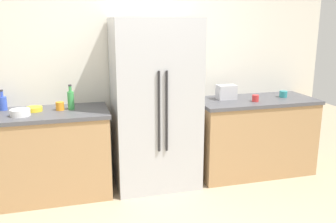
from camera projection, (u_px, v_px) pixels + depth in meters
The scene contains 12 objects.
kitchen_back_panel at pixel (132, 55), 4.22m from camera, with size 4.86×0.10×2.87m, color silver.
counter_left at pixel (38, 155), 3.83m from camera, with size 1.48×0.67×0.92m.
counter_right at pixel (254, 136), 4.47m from camera, with size 1.42×0.67×0.92m.
refrigerator at pixel (155, 105), 4.02m from camera, with size 0.91×0.67×1.86m.
toaster at pixel (226, 92), 4.33m from camera, with size 0.22×0.15×0.17m, color silver.
bottle_a at pixel (3, 103), 3.80m from camera, with size 0.08×0.08×0.22m.
bottle_b at pixel (71, 100), 3.83m from camera, with size 0.07×0.07×0.26m.
cup_a at pixel (60, 106), 3.81m from camera, with size 0.09×0.09×0.09m, color orange.
cup_b at pixel (283, 94), 4.45m from camera, with size 0.09×0.09×0.08m, color teal.
cup_d at pixel (255, 98), 4.21m from camera, with size 0.08×0.08×0.08m, color red.
bowl_a at pixel (20, 113), 3.58m from camera, with size 0.19×0.19×0.07m, color white.
bowl_b at pixel (34, 109), 3.77m from camera, with size 0.16×0.16×0.05m, color yellow.
Camera 1 is at (-0.73, -2.51, 1.83)m, focal length 39.23 mm.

